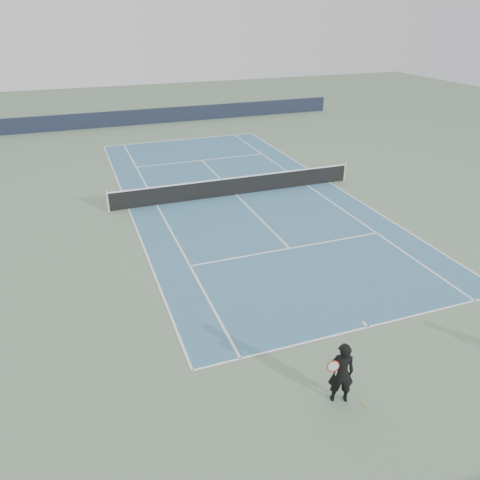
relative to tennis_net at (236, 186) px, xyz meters
name	(u,v)px	position (x,y,z in m)	size (l,w,h in m)	color
ground	(236,195)	(0.00, 0.00, -0.50)	(80.00, 80.00, 0.00)	slate
court_surface	(236,195)	(0.00, 0.00, -0.50)	(10.97, 23.77, 0.01)	teal
tennis_net	(236,186)	(0.00, 0.00, 0.00)	(12.90, 0.10, 1.07)	silver
windscreen_far	(164,115)	(0.00, 17.88, 0.10)	(30.00, 0.25, 1.20)	black
tennis_player	(341,372)	(-2.36, -14.09, 0.36)	(0.83, 0.65, 1.72)	black
tennis_ball	(365,405)	(-1.85, -14.51, -0.47)	(0.07, 0.07, 0.07)	#BEE52F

